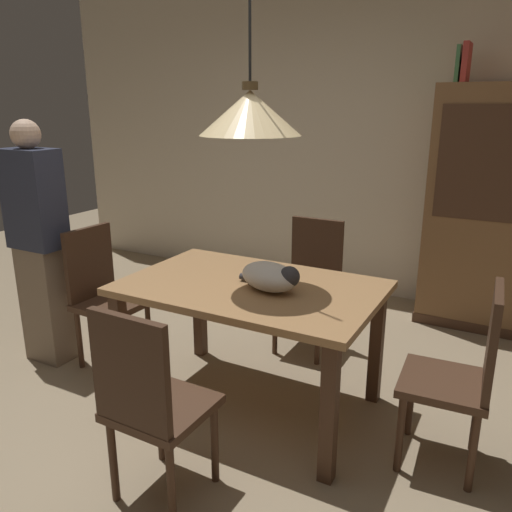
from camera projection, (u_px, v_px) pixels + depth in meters
name	position (u px, v px, depth m)	size (l,w,h in m)	color
ground	(192.00, 437.00, 2.73)	(10.00, 10.00, 0.00)	#998466
back_wall	(359.00, 134.00, 4.56)	(6.40, 0.10, 2.90)	beige
dining_table	(251.00, 301.00, 2.86)	(1.40, 0.90, 0.75)	#A87A4C
chair_far_back	(311.00, 279.00, 3.64)	(0.40, 0.40, 0.93)	#472D1E
chair_near_front	(150.00, 400.00, 2.15)	(0.41, 0.41, 0.93)	#472D1E
chair_left_side	(102.00, 291.00, 3.41)	(0.42, 0.42, 0.93)	#472D1E
chair_right_side	(464.00, 371.00, 2.39)	(0.42, 0.42, 0.93)	#472D1E
cat_sleeping	(271.00, 277.00, 2.72)	(0.40, 0.31, 0.16)	silver
pendant_lamp	(250.00, 112.00, 2.57)	(0.52, 0.52, 1.30)	beige
hutch_bookcase	(504.00, 216.00, 3.86)	(1.12, 0.45, 1.85)	brown
book_green_slim	(459.00, 64.00, 3.75)	(0.03, 0.20, 0.26)	#427A4C
book_red_tall	(466.00, 63.00, 3.73)	(0.04, 0.22, 0.28)	#B73833
person_standing	(39.00, 245.00, 3.37)	(0.36, 0.22, 1.62)	#84705B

